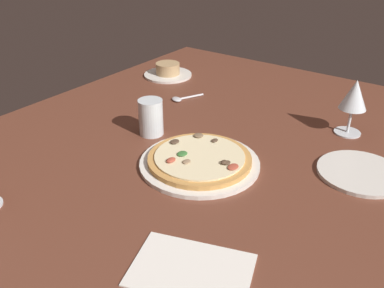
% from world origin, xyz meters
% --- Properties ---
extents(dining_table, '(1.50, 1.10, 0.04)m').
position_xyz_m(dining_table, '(0.00, 0.00, 0.02)').
color(dining_table, brown).
rests_on(dining_table, ground).
extents(pizza_main, '(0.28, 0.28, 0.03)m').
position_xyz_m(pizza_main, '(-0.06, -0.09, 0.05)').
color(pizza_main, silver).
rests_on(pizza_main, dining_table).
extents(ramekin_on_saucer, '(0.18, 0.18, 0.05)m').
position_xyz_m(ramekin_on_saucer, '(0.39, 0.37, 0.06)').
color(ramekin_on_saucer, silver).
rests_on(ramekin_on_saucer, dining_table).
extents(wine_glass_near, '(0.07, 0.07, 0.15)m').
position_xyz_m(wine_glass_near, '(0.31, -0.32, 0.15)').
color(wine_glass_near, silver).
rests_on(wine_glass_near, dining_table).
extents(water_glass, '(0.07, 0.07, 0.10)m').
position_xyz_m(water_glass, '(0.00, 0.11, 0.08)').
color(water_glass, silver).
rests_on(water_glass, dining_table).
extents(side_plate, '(0.19, 0.19, 0.01)m').
position_xyz_m(side_plate, '(0.12, -0.41, 0.04)').
color(side_plate, silver).
rests_on(side_plate, dining_table).
extents(paper_menu, '(0.19, 0.23, 0.00)m').
position_xyz_m(paper_menu, '(-0.34, -0.27, 0.04)').
color(paper_menu, white).
rests_on(paper_menu, dining_table).
extents(spoon, '(0.11, 0.07, 0.01)m').
position_xyz_m(spoon, '(0.24, 0.19, 0.04)').
color(spoon, silver).
rests_on(spoon, dining_table).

